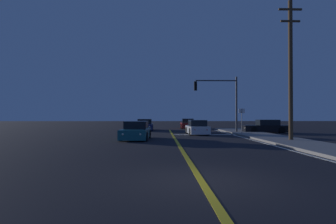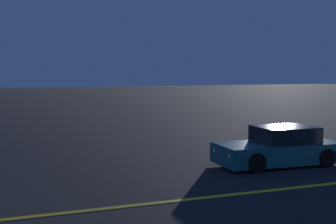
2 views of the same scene
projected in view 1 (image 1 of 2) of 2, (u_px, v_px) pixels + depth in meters
The scene contains 13 objects.
ground_plane at pixel (201, 181), 7.43m from camera, with size 160.00×160.00×0.00m, color black.
sidewalk_right at pixel (295, 142), 17.31m from camera, with size 3.20×34.87×0.15m, color gray.
lane_line_center at pixel (178, 144), 17.12m from camera, with size 0.20×32.93×0.01m, color gold.
lane_line_edge_right at pixel (266, 144), 17.26m from camera, with size 0.16×32.93×0.01m, color silver.
stop_bar at pixel (204, 135), 25.38m from camera, with size 5.74×0.50×0.01m, color silver.
car_side_waiting_teal at pixel (136, 131), 20.45m from camera, with size 2.11×4.45×1.34m.
car_lead_oncoming_white at pixel (197, 128), 25.97m from camera, with size 1.91×4.23×1.34m.
car_far_approaching_navy at pixel (145, 125), 33.04m from camera, with size 2.11×4.76×1.34m.
car_following_oncoming_black at pixel (266, 127), 28.16m from camera, with size 4.50×1.96×1.34m.
car_distant_tail_red at pixel (187, 124), 37.63m from camera, with size 1.90×4.26×1.34m.
traffic_signal_near_right at pixel (221, 95), 27.78m from camera, with size 4.36×0.28×5.67m.
utility_pole_right at pixel (291, 68), 18.59m from camera, with size 1.57×0.28×9.51m.
street_sign_corner at pixel (242, 117), 24.99m from camera, with size 0.56×0.10×2.42m.
Camera 1 is at (-1.09, -7.43, 1.76)m, focal length 29.64 mm.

